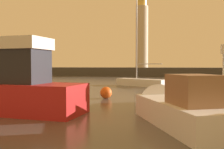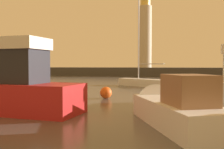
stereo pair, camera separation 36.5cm
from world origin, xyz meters
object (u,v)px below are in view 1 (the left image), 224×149
object	(u,v)px
motorboat_6	(171,106)
sailboat_moored	(141,82)
lighthouse	(142,32)
motorboat_2	(21,80)
mooring_buoy	(106,93)

from	to	relation	value
motorboat_6	sailboat_moored	world-z (taller)	sailboat_moored
lighthouse	motorboat_2	xyz separation A→B (m)	(-7.89, -35.02, -8.57)
motorboat_6	mooring_buoy	bearing A→B (deg)	123.26
lighthouse	mooring_buoy	bearing A→B (deg)	-88.01
motorboat_2	sailboat_moored	size ratio (longest dim) A/B	0.74
lighthouse	sailboat_moored	distance (m)	29.30
motorboat_6	mooring_buoy	size ratio (longest dim) A/B	8.61
motorboat_2	sailboat_moored	world-z (taller)	sailboat_moored
motorboat_2	mooring_buoy	size ratio (longest dim) A/B	9.06
lighthouse	mooring_buoy	world-z (taller)	lighthouse
mooring_buoy	motorboat_2	bearing A→B (deg)	155.30
motorboat_2	motorboat_6	bearing A→B (deg)	-38.85
motorboat_6	mooring_buoy	world-z (taller)	motorboat_6
motorboat_6	sailboat_moored	distance (m)	18.57
motorboat_2	mooring_buoy	world-z (taller)	motorboat_2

